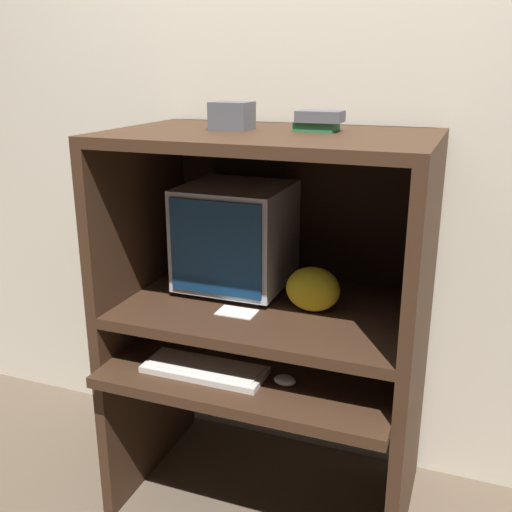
{
  "coord_description": "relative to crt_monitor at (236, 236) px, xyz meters",
  "views": [
    {
      "loc": [
        0.64,
        -1.47,
        1.56
      ],
      "look_at": [
        -0.05,
        0.33,
        0.94
      ],
      "focal_mm": 42.0,
      "sensor_mm": 36.0,
      "label": 1
    }
  ],
  "objects": [
    {
      "name": "hutch_upper",
      "position": [
        0.16,
        -0.07,
        0.2
      ],
      "size": [
        1.03,
        0.65,
        0.58
      ],
      "color": "#382316",
      "rests_on": "desk_monitor_shelf"
    },
    {
      "name": "crt_monitor",
      "position": [
        0.0,
        0.0,
        0.0
      ],
      "size": [
        0.36,
        0.37,
        0.38
      ],
      "color": "#B2B2B7",
      "rests_on": "desk_monitor_shelf"
    },
    {
      "name": "wall_back",
      "position": [
        0.16,
        0.29,
        0.33
      ],
      "size": [
        6.0,
        0.06,
        2.6
      ],
      "color": "beige",
      "rests_on": "ground_plane"
    },
    {
      "name": "desk_base",
      "position": [
        0.16,
        -0.16,
        -0.59
      ],
      "size": [
        1.03,
        0.73,
        0.61
      ],
      "color": "#382316",
      "rests_on": "ground_plane"
    },
    {
      "name": "mouse",
      "position": [
        0.29,
        -0.32,
        -0.35
      ],
      "size": [
        0.07,
        0.05,
        0.03
      ],
      "color": "#B7B7B7",
      "rests_on": "desk_base"
    },
    {
      "name": "desk_monitor_shelf",
      "position": [
        0.16,
        -0.1,
        -0.23
      ],
      "size": [
        1.03,
        0.65,
        0.17
      ],
      "color": "#382316",
      "rests_on": "desk_base"
    },
    {
      "name": "storage_box",
      "position": [
        0.02,
        -0.08,
        0.43
      ],
      "size": [
        0.13,
        0.11,
        0.09
      ],
      "color": "#4C4C51",
      "rests_on": "hutch_upper"
    },
    {
      "name": "book_stack",
      "position": [
        0.3,
        -0.03,
        0.41
      ],
      "size": [
        0.15,
        0.11,
        0.06
      ],
      "color": "#236638",
      "rests_on": "hutch_upper"
    },
    {
      "name": "paper_card",
      "position": [
        0.09,
        -0.22,
        -0.19
      ],
      "size": [
        0.13,
        0.08,
        0.0
      ],
      "color": "white",
      "rests_on": "desk_monitor_shelf"
    },
    {
      "name": "snack_bag",
      "position": [
        0.32,
        -0.11,
        -0.12
      ],
      "size": [
        0.18,
        0.14,
        0.15
      ],
      "color": "gold",
      "rests_on": "desk_monitor_shelf"
    },
    {
      "name": "keyboard",
      "position": [
        0.03,
        -0.34,
        -0.36
      ],
      "size": [
        0.4,
        0.16,
        0.03
      ],
      "color": "beige",
      "rests_on": "desk_base"
    }
  ]
}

